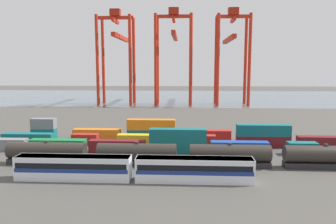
% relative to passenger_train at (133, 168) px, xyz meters
% --- Properties ---
extents(ground_plane, '(420.00, 420.00, 0.00)m').
position_rel_passenger_train_xyz_m(ground_plane, '(2.80, 62.74, -2.14)').
color(ground_plane, '#4C4944').
extents(harbour_water, '(400.00, 110.00, 0.01)m').
position_rel_passenger_train_xyz_m(harbour_water, '(2.80, 153.02, -2.14)').
color(harbour_water, slate).
rests_on(harbour_water, ground_plane).
extents(passenger_train, '(38.26, 3.14, 3.90)m').
position_rel_passenger_train_xyz_m(passenger_train, '(0.00, 0.00, 0.00)').
color(passenger_train, silver).
rests_on(passenger_train, ground_plane).
extents(freight_tank_row, '(83.22, 3.03, 4.49)m').
position_rel_passenger_train_xyz_m(freight_tank_row, '(16.49, 8.38, -0.00)').
color(freight_tank_row, '#232326').
rests_on(freight_tank_row, ground_plane).
extents(shipping_container_0, '(12.10, 2.44, 2.60)m').
position_rel_passenger_train_xyz_m(shipping_container_0, '(-32.42, 17.97, -0.84)').
color(shipping_container_0, slate).
rests_on(shipping_container_0, ground_plane).
extents(shipping_container_1, '(12.10, 2.44, 2.60)m').
position_rel_passenger_train_xyz_m(shipping_container_1, '(-19.37, 17.97, -0.84)').
color(shipping_container_1, '#197538').
rests_on(shipping_container_1, ground_plane).
extents(shipping_container_2, '(12.10, 2.44, 2.60)m').
position_rel_passenger_train_xyz_m(shipping_container_2, '(-6.32, 17.97, -0.84)').
color(shipping_container_2, maroon).
rests_on(shipping_container_2, ground_plane).
extents(shipping_container_3, '(12.10, 2.44, 2.60)m').
position_rel_passenger_train_xyz_m(shipping_container_3, '(6.73, 17.97, -0.84)').
color(shipping_container_3, '#146066').
rests_on(shipping_container_3, ground_plane).
extents(shipping_container_4, '(12.10, 2.44, 2.60)m').
position_rel_passenger_train_xyz_m(shipping_container_4, '(6.73, 17.97, 1.76)').
color(shipping_container_4, '#146066').
rests_on(shipping_container_4, shipping_container_3).
extents(shipping_container_5, '(12.10, 2.44, 2.60)m').
position_rel_passenger_train_xyz_m(shipping_container_5, '(19.77, 17.97, -0.84)').
color(shipping_container_5, '#1C4299').
rests_on(shipping_container_5, ground_plane).
extents(shipping_container_6, '(6.04, 2.44, 2.60)m').
position_rel_passenger_train_xyz_m(shipping_container_6, '(32.82, 17.97, -0.84)').
color(shipping_container_6, '#146066').
rests_on(shipping_container_6, ground_plane).
extents(shipping_container_8, '(12.10, 2.44, 2.60)m').
position_rel_passenger_train_xyz_m(shipping_container_8, '(-29.12, 24.25, -0.84)').
color(shipping_container_8, '#146066').
rests_on(shipping_container_8, ground_plane).
extents(shipping_container_9, '(6.04, 2.44, 2.60)m').
position_rel_passenger_train_xyz_m(shipping_container_9, '(-15.32, 24.25, -0.84)').
color(shipping_container_9, '#AD211C').
rests_on(shipping_container_9, ground_plane).
extents(shipping_container_10, '(12.10, 2.44, 2.60)m').
position_rel_passenger_train_xyz_m(shipping_container_10, '(-1.51, 24.25, -0.84)').
color(shipping_container_10, gold).
rests_on(shipping_container_10, ground_plane).
extents(shipping_container_11, '(6.04, 2.44, 2.60)m').
position_rel_passenger_train_xyz_m(shipping_container_11, '(12.30, 24.25, -0.84)').
color(shipping_container_11, '#AD211C').
rests_on(shipping_container_11, ground_plane).
extents(shipping_container_12, '(12.10, 2.44, 2.60)m').
position_rel_passenger_train_xyz_m(shipping_container_12, '(26.10, 24.25, -0.84)').
color(shipping_container_12, maroon).
rests_on(shipping_container_12, ground_plane).
extents(shipping_container_13, '(12.10, 2.44, 2.60)m').
position_rel_passenger_train_xyz_m(shipping_container_13, '(26.10, 24.25, 1.76)').
color(shipping_container_13, '#146066').
rests_on(shipping_container_13, shipping_container_12).
extents(shipping_container_14, '(12.10, 2.44, 2.60)m').
position_rel_passenger_train_xyz_m(shipping_container_14, '(39.91, 24.25, -0.84)').
color(shipping_container_14, maroon).
rests_on(shipping_container_14, ground_plane).
extents(shipping_container_17, '(6.04, 2.44, 2.60)m').
position_rel_passenger_train_xyz_m(shipping_container_17, '(-27.95, 30.52, -0.84)').
color(shipping_container_17, '#146066').
rests_on(shipping_container_17, ground_plane).
extents(shipping_container_18, '(6.04, 2.44, 2.60)m').
position_rel_passenger_train_xyz_m(shipping_container_18, '(-27.95, 30.52, 1.76)').
color(shipping_container_18, slate).
rests_on(shipping_container_18, shipping_container_17).
extents(shipping_container_19, '(12.10, 2.44, 2.60)m').
position_rel_passenger_train_xyz_m(shipping_container_19, '(-14.12, 30.52, -0.84)').
color(shipping_container_19, orange).
rests_on(shipping_container_19, ground_plane).
extents(shipping_container_20, '(12.10, 2.44, 2.60)m').
position_rel_passenger_train_xyz_m(shipping_container_20, '(-0.28, 30.52, -0.84)').
color(shipping_container_20, '#146066').
rests_on(shipping_container_20, ground_plane).
extents(shipping_container_21, '(12.10, 2.44, 2.60)m').
position_rel_passenger_train_xyz_m(shipping_container_21, '(-0.28, 30.52, 1.76)').
color(shipping_container_21, orange).
rests_on(shipping_container_21, shipping_container_20).
extents(shipping_container_22, '(12.10, 2.44, 2.60)m').
position_rel_passenger_train_xyz_m(shipping_container_22, '(13.56, 30.52, -0.84)').
color(shipping_container_22, '#AD211C').
rests_on(shipping_container_22, ground_plane).
extents(gantry_crane_west, '(17.27, 40.86, 45.82)m').
position_rel_passenger_train_xyz_m(gantry_crane_west, '(-25.80, 114.67, 26.01)').
color(gantry_crane_west, red).
rests_on(gantry_crane_west, ground_plane).
extents(gantry_crane_central, '(18.12, 41.15, 46.22)m').
position_rel_passenger_train_xyz_m(gantry_crane_central, '(2.33, 114.74, 26.35)').
color(gantry_crane_central, red).
rests_on(gantry_crane_central, ground_plane).
extents(gantry_crane_east, '(16.14, 41.34, 45.96)m').
position_rel_passenger_train_xyz_m(gantry_crane_east, '(30.45, 114.80, 25.73)').
color(gantry_crane_east, red).
rests_on(gantry_crane_east, ground_plane).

